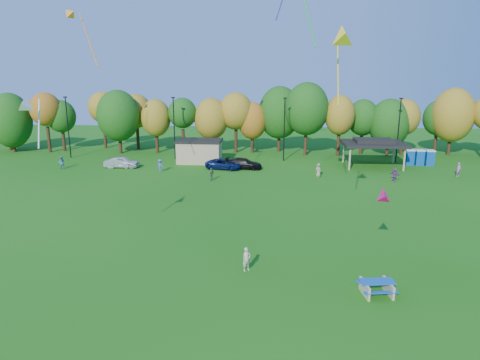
# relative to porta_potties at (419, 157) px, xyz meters

# --- Properties ---
(ground) EXTENTS (160.00, 160.00, 0.00)m
(ground) POSITION_rel_porta_potties_xyz_m (-20.67, -38.27, -1.10)
(ground) COLOR #19600F
(ground) RESTS_ON ground
(tree_line) EXTENTS (93.57, 10.55, 11.15)m
(tree_line) POSITION_rel_porta_potties_xyz_m (-21.70, 7.25, 4.82)
(tree_line) COLOR black
(tree_line) RESTS_ON ground
(lamp_posts) EXTENTS (64.50, 0.25, 9.09)m
(lamp_posts) POSITION_rel_porta_potties_xyz_m (-18.67, 1.73, 3.80)
(lamp_posts) COLOR black
(lamp_posts) RESTS_ON ground
(utility_building) EXTENTS (6.30, 4.30, 3.25)m
(utility_building) POSITION_rel_porta_potties_xyz_m (-30.67, -0.27, 0.54)
(utility_building) COLOR tan
(utility_building) RESTS_ON ground
(pavilion) EXTENTS (8.20, 6.20, 3.77)m
(pavilion) POSITION_rel_porta_potties_xyz_m (-6.67, -1.27, 2.13)
(pavilion) COLOR tan
(pavilion) RESTS_ON ground
(porta_potties) EXTENTS (3.75, 1.43, 2.18)m
(porta_potties) POSITION_rel_porta_potties_xyz_m (0.00, 0.00, 0.00)
(porta_potties) COLOR #0B4899
(porta_potties) RESTS_ON ground
(picnic_table) EXTENTS (2.17, 1.88, 0.85)m
(picnic_table) POSITION_rel_porta_potties_xyz_m (-14.30, -36.72, -0.60)
(picnic_table) COLOR tan
(picnic_table) RESTS_ON ground
(kite_flyer) EXTENTS (0.69, 0.64, 1.59)m
(kite_flyer) POSITION_rel_porta_potties_xyz_m (-21.98, -34.21, -0.30)
(kite_flyer) COLOR beige
(kite_flyer) RESTS_ON ground
(car_a) EXTENTS (4.51, 1.86, 1.53)m
(car_a) POSITION_rel_porta_potties_xyz_m (-40.50, -4.43, -0.33)
(car_a) COLOR silver
(car_a) RESTS_ON ground
(car_b) EXTENTS (3.97, 1.60, 1.28)m
(car_b) POSITION_rel_porta_potties_xyz_m (-40.95, -4.58, -0.46)
(car_b) COLOR #949499
(car_b) RESTS_ON ground
(car_c) EXTENTS (5.26, 3.26, 1.36)m
(car_c) POSITION_rel_porta_potties_xyz_m (-26.72, -4.37, -0.42)
(car_c) COLOR #0D1A52
(car_c) RESTS_ON ground
(car_d) EXTENTS (5.13, 2.68, 1.42)m
(car_d) POSITION_rel_porta_potties_xyz_m (-24.14, -4.01, -0.39)
(car_d) COLOR black
(car_d) RESTS_ON ground
(far_person_0) EXTENTS (1.23, 1.04, 1.65)m
(far_person_0) POSITION_rel_porta_potties_xyz_m (-34.78, -6.61, -0.27)
(far_person_0) COLOR #475D9E
(far_person_0) RESTS_ON ground
(far_person_1) EXTENTS (0.75, 0.68, 1.73)m
(far_person_1) POSITION_rel_porta_potties_xyz_m (2.68, -6.39, -0.23)
(far_person_1) COLOR #C05ABC
(far_person_1) RESTS_ON ground
(far_person_2) EXTENTS (0.92, 0.98, 1.69)m
(far_person_2) POSITION_rel_porta_potties_xyz_m (-14.66, -7.84, -0.25)
(far_person_2) COLOR gray
(far_person_2) RESTS_ON ground
(far_person_3) EXTENTS (1.05, 0.99, 1.71)m
(far_person_3) POSITION_rel_porta_potties_xyz_m (-48.38, -5.79, -0.24)
(far_person_3) COLOR teal
(far_person_3) RESTS_ON ground
(far_person_4) EXTENTS (1.21, 1.55, 1.64)m
(far_person_4) POSITION_rel_porta_potties_xyz_m (-5.93, -9.57, -0.28)
(far_person_4) COLOR #86398A
(far_person_4) RESTS_ON ground
(far_person_5) EXTENTS (0.78, 0.99, 1.57)m
(far_person_5) POSITION_rel_porta_potties_xyz_m (-27.53, -10.73, -0.31)
(far_person_5) COLOR #507346
(far_person_5) RESTS_ON ground
(kite_4) EXTENTS (3.00, 1.69, 5.26)m
(kite_4) POSITION_rel_porta_potties_xyz_m (-38.52, -20.64, 16.40)
(kite_4) COLOR orange
(kite_5) EXTENTS (1.14, 1.43, 1.30)m
(kite_5) POSITION_rel_porta_potties_xyz_m (-13.33, -32.91, 3.90)
(kite_5) COLOR #C40A57
(kite_8) EXTENTS (1.15, 2.15, 3.40)m
(kite_8) POSITION_rel_porta_potties_xyz_m (-34.57, -35.91, 9.73)
(kite_8) COLOR white
(kite_13) EXTENTS (1.58, 3.44, 5.62)m
(kite_13) POSITION_rel_porta_potties_xyz_m (-16.10, -30.44, 13.82)
(kite_13) COLOR yellow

